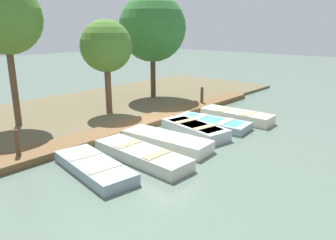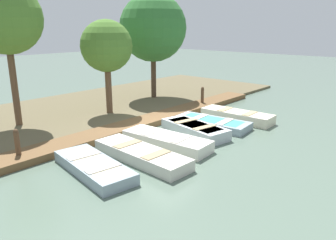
{
  "view_description": "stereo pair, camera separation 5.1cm",
  "coord_description": "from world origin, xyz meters",
  "px_view_note": "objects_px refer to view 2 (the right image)",
  "views": [
    {
      "loc": [
        8.41,
        -9.31,
        4.03
      ],
      "look_at": [
        0.6,
        -0.42,
        0.65
      ],
      "focal_mm": 35.0,
      "sensor_mm": 36.0,
      "label": 1
    },
    {
      "loc": [
        8.45,
        -9.28,
        4.03
      ],
      "look_at": [
        0.6,
        -0.42,
        0.65
      ],
      "focal_mm": 35.0,
      "sensor_mm": 36.0,
      "label": 2
    }
  ],
  "objects_px": {
    "rowboat_5": "(237,116)",
    "rowboat_4": "(212,123)",
    "rowboat_1": "(141,154)",
    "mooring_post_far": "(202,97)",
    "rowboat_3": "(195,129)",
    "rowboat_0": "(94,167)",
    "park_tree_center": "(153,28)",
    "mooring_post_near": "(18,145)",
    "park_tree_left": "(107,47)",
    "park_tree_far_left": "(6,19)",
    "rowboat_2": "(166,141)"
  },
  "relations": [
    {
      "from": "rowboat_5",
      "to": "rowboat_4",
      "type": "bearing_deg",
      "value": -103.62
    },
    {
      "from": "rowboat_1",
      "to": "mooring_post_far",
      "type": "bearing_deg",
      "value": 113.38
    },
    {
      "from": "rowboat_3",
      "to": "rowboat_4",
      "type": "xyz_separation_m",
      "value": [
        -0.11,
        1.32,
        -0.06
      ]
    },
    {
      "from": "rowboat_4",
      "to": "rowboat_1",
      "type": "bearing_deg",
      "value": -90.76
    },
    {
      "from": "rowboat_0",
      "to": "park_tree_center",
      "type": "distance_m",
      "value": 10.56
    },
    {
      "from": "mooring_post_near",
      "to": "park_tree_left",
      "type": "relative_size",
      "value": 0.24
    },
    {
      "from": "rowboat_3",
      "to": "rowboat_4",
      "type": "distance_m",
      "value": 1.33
    },
    {
      "from": "park_tree_far_left",
      "to": "rowboat_2",
      "type": "bearing_deg",
      "value": 22.14
    },
    {
      "from": "rowboat_0",
      "to": "rowboat_3",
      "type": "distance_m",
      "value": 4.65
    },
    {
      "from": "rowboat_1",
      "to": "mooring_post_near",
      "type": "bearing_deg",
      "value": -134.22
    },
    {
      "from": "rowboat_0",
      "to": "mooring_post_near",
      "type": "height_order",
      "value": "mooring_post_near"
    },
    {
      "from": "rowboat_1",
      "to": "rowboat_2",
      "type": "distance_m",
      "value": 1.46
    },
    {
      "from": "rowboat_0",
      "to": "park_tree_far_left",
      "type": "height_order",
      "value": "park_tree_far_left"
    },
    {
      "from": "park_tree_left",
      "to": "park_tree_far_left",
      "type": "bearing_deg",
      "value": -107.76
    },
    {
      "from": "rowboat_3",
      "to": "mooring_post_near",
      "type": "relative_size",
      "value": 2.79
    },
    {
      "from": "rowboat_4",
      "to": "mooring_post_near",
      "type": "xyz_separation_m",
      "value": [
        -2.34,
        -7.04,
        0.38
      ]
    },
    {
      "from": "rowboat_3",
      "to": "rowboat_0",
      "type": "bearing_deg",
      "value": -80.56
    },
    {
      "from": "mooring_post_near",
      "to": "mooring_post_far",
      "type": "height_order",
      "value": "same"
    },
    {
      "from": "park_tree_far_left",
      "to": "rowboat_3",
      "type": "bearing_deg",
      "value": 34.79
    },
    {
      "from": "mooring_post_near",
      "to": "rowboat_0",
      "type": "bearing_deg",
      "value": 24.83
    },
    {
      "from": "mooring_post_far",
      "to": "rowboat_3",
      "type": "bearing_deg",
      "value": -57.84
    },
    {
      "from": "rowboat_5",
      "to": "park_tree_far_left",
      "type": "distance_m",
      "value": 10.12
    },
    {
      "from": "rowboat_5",
      "to": "mooring_post_far",
      "type": "distance_m",
      "value": 2.87
    },
    {
      "from": "rowboat_2",
      "to": "rowboat_0",
      "type": "bearing_deg",
      "value": -97.3
    },
    {
      "from": "rowboat_0",
      "to": "mooring_post_far",
      "type": "height_order",
      "value": "mooring_post_far"
    },
    {
      "from": "rowboat_3",
      "to": "rowboat_4",
      "type": "relative_size",
      "value": 0.91
    },
    {
      "from": "rowboat_5",
      "to": "park_tree_center",
      "type": "bearing_deg",
      "value": 171.17
    },
    {
      "from": "rowboat_5",
      "to": "rowboat_2",
      "type": "bearing_deg",
      "value": -93.96
    },
    {
      "from": "rowboat_5",
      "to": "mooring_post_far",
      "type": "height_order",
      "value": "mooring_post_far"
    },
    {
      "from": "rowboat_0",
      "to": "park_tree_left",
      "type": "bearing_deg",
      "value": 145.67
    },
    {
      "from": "rowboat_2",
      "to": "mooring_post_near",
      "type": "xyz_separation_m",
      "value": [
        -2.49,
        -4.04,
        0.33
      ]
    },
    {
      "from": "park_tree_far_left",
      "to": "park_tree_center",
      "type": "distance_m",
      "value": 7.67
    },
    {
      "from": "park_tree_center",
      "to": "rowboat_2",
      "type": "bearing_deg",
      "value": -42.82
    },
    {
      "from": "rowboat_3",
      "to": "park_tree_far_left",
      "type": "distance_m",
      "value": 8.28
    },
    {
      "from": "park_tree_left",
      "to": "park_tree_center",
      "type": "distance_m",
      "value": 4.08
    },
    {
      "from": "rowboat_5",
      "to": "park_tree_left",
      "type": "xyz_separation_m",
      "value": [
        -4.92,
        -3.2,
        2.95
      ]
    },
    {
      "from": "mooring_post_near",
      "to": "park_tree_far_left",
      "type": "distance_m",
      "value": 5.38
    },
    {
      "from": "rowboat_0",
      "to": "rowboat_3",
      "type": "xyz_separation_m",
      "value": [
        0.11,
        4.64,
        0.05
      ]
    },
    {
      "from": "park_tree_far_left",
      "to": "mooring_post_near",
      "type": "bearing_deg",
      "value": -24.95
    },
    {
      "from": "rowboat_0",
      "to": "mooring_post_near",
      "type": "xyz_separation_m",
      "value": [
        -2.33,
        -1.08,
        0.37
      ]
    },
    {
      "from": "rowboat_4",
      "to": "rowboat_0",
      "type": "bearing_deg",
      "value": -95.79
    },
    {
      "from": "park_tree_far_left",
      "to": "park_tree_left",
      "type": "height_order",
      "value": "park_tree_far_left"
    },
    {
      "from": "rowboat_5",
      "to": "park_tree_center",
      "type": "height_order",
      "value": "park_tree_center"
    },
    {
      "from": "rowboat_3",
      "to": "park_tree_center",
      "type": "distance_m",
      "value": 7.61
    },
    {
      "from": "rowboat_2",
      "to": "rowboat_5",
      "type": "bearing_deg",
      "value": 83.68
    },
    {
      "from": "park_tree_far_left",
      "to": "park_tree_center",
      "type": "relative_size",
      "value": 0.98
    },
    {
      "from": "rowboat_4",
      "to": "mooring_post_far",
      "type": "xyz_separation_m",
      "value": [
        -2.34,
        2.57,
        0.38
      ]
    },
    {
      "from": "rowboat_0",
      "to": "park_tree_left",
      "type": "relative_size",
      "value": 0.73
    },
    {
      "from": "mooring_post_near",
      "to": "rowboat_2",
      "type": "bearing_deg",
      "value": 58.35
    },
    {
      "from": "rowboat_1",
      "to": "park_tree_left",
      "type": "xyz_separation_m",
      "value": [
        -4.99,
        2.77,
        2.98
      ]
    }
  ]
}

